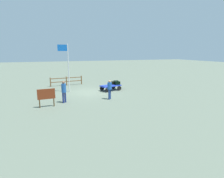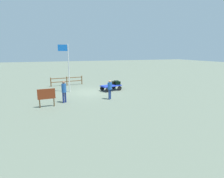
{
  "view_description": "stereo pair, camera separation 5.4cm",
  "coord_description": "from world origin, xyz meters",
  "px_view_note": "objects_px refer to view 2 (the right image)",
  "views": [
    {
      "loc": [
        4.38,
        17.93,
        4.11
      ],
      "look_at": [
        -0.04,
        6.0,
        1.49
      ],
      "focal_mm": 29.57,
      "sensor_mm": 36.0,
      "label": 1
    },
    {
      "loc": [
        4.33,
        17.95,
        4.11
      ],
      "look_at": [
        -0.04,
        6.0,
        1.49
      ],
      "focal_mm": 29.57,
      "sensor_mm": 36.0,
      "label": 2
    }
  ],
  "objects_px": {
    "suitcase_navy": "(116,82)",
    "suitcase_dark": "(118,83)",
    "luggage_cart": "(111,87)",
    "flagpole": "(67,63)",
    "suitcase_maroon": "(115,83)",
    "worker_trailing": "(64,90)",
    "worker_lead": "(110,88)",
    "signboard": "(46,95)"
  },
  "relations": [
    {
      "from": "luggage_cart",
      "to": "worker_trailing",
      "type": "bearing_deg",
      "value": 31.46
    },
    {
      "from": "suitcase_maroon",
      "to": "flagpole",
      "type": "relative_size",
      "value": 0.12
    },
    {
      "from": "suitcase_navy",
      "to": "suitcase_dark",
      "type": "relative_size",
      "value": 0.97
    },
    {
      "from": "suitcase_navy",
      "to": "worker_lead",
      "type": "xyz_separation_m",
      "value": [
        2.15,
        3.97,
        0.25
      ]
    },
    {
      "from": "suitcase_navy",
      "to": "suitcase_dark",
      "type": "bearing_deg",
      "value": 85.68
    },
    {
      "from": "suitcase_navy",
      "to": "worker_lead",
      "type": "distance_m",
      "value": 4.52
    },
    {
      "from": "suitcase_dark",
      "to": "signboard",
      "type": "bearing_deg",
      "value": 28.45
    },
    {
      "from": "luggage_cart",
      "to": "worker_lead",
      "type": "relative_size",
      "value": 1.39
    },
    {
      "from": "worker_lead",
      "to": "suitcase_navy",
      "type": "bearing_deg",
      "value": -118.41
    },
    {
      "from": "suitcase_navy",
      "to": "worker_lead",
      "type": "relative_size",
      "value": 0.32
    },
    {
      "from": "suitcase_navy",
      "to": "suitcase_dark",
      "type": "height_order",
      "value": "suitcase_navy"
    },
    {
      "from": "luggage_cart",
      "to": "flagpole",
      "type": "bearing_deg",
      "value": -10.44
    },
    {
      "from": "suitcase_dark",
      "to": "suitcase_maroon",
      "type": "distance_m",
      "value": 0.42
    },
    {
      "from": "flagpole",
      "to": "luggage_cart",
      "type": "bearing_deg",
      "value": 169.56
    },
    {
      "from": "worker_lead",
      "to": "luggage_cart",
      "type": "bearing_deg",
      "value": -110.96
    },
    {
      "from": "worker_trailing",
      "to": "signboard",
      "type": "bearing_deg",
      "value": 30.11
    },
    {
      "from": "luggage_cart",
      "to": "signboard",
      "type": "xyz_separation_m",
      "value": [
        6.45,
        3.91,
        0.49
      ]
    },
    {
      "from": "suitcase_maroon",
      "to": "worker_lead",
      "type": "bearing_deg",
      "value": 63.44
    },
    {
      "from": "luggage_cart",
      "to": "suitcase_navy",
      "type": "height_order",
      "value": "suitcase_navy"
    },
    {
      "from": "luggage_cart",
      "to": "suitcase_dark",
      "type": "xyz_separation_m",
      "value": [
        -0.81,
        -0.03,
        0.32
      ]
    },
    {
      "from": "luggage_cart",
      "to": "worker_trailing",
      "type": "distance_m",
      "value": 6.01
    },
    {
      "from": "suitcase_maroon",
      "to": "worker_trailing",
      "type": "xyz_separation_m",
      "value": [
        5.69,
        3.51,
        0.32
      ]
    },
    {
      "from": "worker_trailing",
      "to": "signboard",
      "type": "distance_m",
      "value": 1.57
    },
    {
      "from": "suitcase_maroon",
      "to": "signboard",
      "type": "relative_size",
      "value": 0.43
    },
    {
      "from": "worker_trailing",
      "to": "suitcase_maroon",
      "type": "bearing_deg",
      "value": -148.32
    },
    {
      "from": "suitcase_navy",
      "to": "flagpole",
      "type": "distance_m",
      "value": 5.6
    },
    {
      "from": "suitcase_maroon",
      "to": "signboard",
      "type": "xyz_separation_m",
      "value": [
        7.04,
        4.29,
        0.18
      ]
    },
    {
      "from": "worker_lead",
      "to": "worker_trailing",
      "type": "distance_m",
      "value": 3.82
    },
    {
      "from": "suitcase_navy",
      "to": "flagpole",
      "type": "xyz_separation_m",
      "value": [
        5.15,
        -0.2,
        2.18
      ]
    },
    {
      "from": "suitcase_maroon",
      "to": "flagpole",
      "type": "bearing_deg",
      "value": -4.71
    },
    {
      "from": "suitcase_navy",
      "to": "signboard",
      "type": "height_order",
      "value": "signboard"
    },
    {
      "from": "suitcase_dark",
      "to": "worker_lead",
      "type": "relative_size",
      "value": 0.33
    },
    {
      "from": "luggage_cart",
      "to": "suitcase_dark",
      "type": "bearing_deg",
      "value": -177.87
    },
    {
      "from": "suitcase_navy",
      "to": "flagpole",
      "type": "relative_size",
      "value": 0.11
    },
    {
      "from": "suitcase_maroon",
      "to": "worker_trailing",
      "type": "bearing_deg",
      "value": 31.68
    },
    {
      "from": "suitcase_dark",
      "to": "worker_trailing",
      "type": "xyz_separation_m",
      "value": [
        5.91,
        3.15,
        0.31
      ]
    },
    {
      "from": "flagpole",
      "to": "signboard",
      "type": "height_order",
      "value": "flagpole"
    },
    {
      "from": "suitcase_navy",
      "to": "luggage_cart",
      "type": "bearing_deg",
      "value": 34.87
    },
    {
      "from": "worker_lead",
      "to": "worker_trailing",
      "type": "bearing_deg",
      "value": -3.75
    },
    {
      "from": "suitcase_dark",
      "to": "signboard",
      "type": "xyz_separation_m",
      "value": [
        7.26,
        3.94,
        0.17
      ]
    },
    {
      "from": "flagpole",
      "to": "suitcase_maroon",
      "type": "bearing_deg",
      "value": 175.29
    },
    {
      "from": "suitcase_dark",
      "to": "worker_trailing",
      "type": "height_order",
      "value": "worker_trailing"
    }
  ]
}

